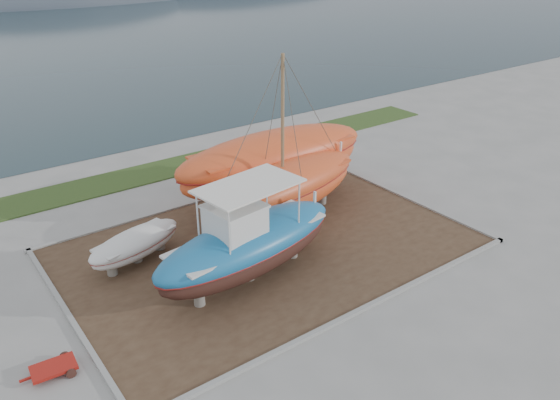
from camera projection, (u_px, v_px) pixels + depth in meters
ground at (324, 287)px, 22.45m from camera, size 140.00×140.00×0.00m
dirt_patch at (268, 246)px, 25.35m from camera, size 18.00×12.00×0.06m
curb_frame at (268, 245)px, 25.33m from camera, size 18.60×12.60×0.15m
grass_strip at (161, 170)px, 33.70m from camera, size 44.00×3.00×0.08m
blue_caique at (248, 234)px, 21.95m from camera, size 9.21×3.96×4.29m
white_dinghy at (136, 247)px, 23.85m from camera, size 4.95×3.02×1.40m
orange_sailboat at (289, 142)px, 25.81m from camera, size 9.80×4.58×8.39m
orange_bare_hull at (274, 167)px, 29.05m from camera, size 11.52×3.61×3.76m
red_trailer at (54, 370)px, 17.90m from camera, size 2.19×1.21×0.30m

